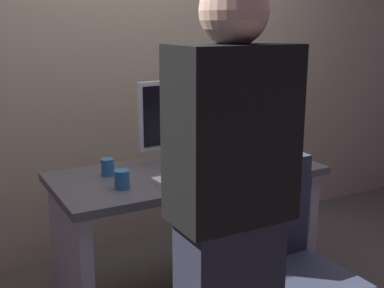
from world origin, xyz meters
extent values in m
cube|color=tan|center=(0.00, 0.85, 1.50)|extent=(6.40, 0.10, 3.00)
cube|color=#4C4C51|center=(0.00, 0.00, 0.72)|extent=(1.39, 0.65, 0.04)
cube|color=#B2B2B7|center=(-0.64, 0.00, 0.35)|extent=(0.06, 0.57, 0.70)
cube|color=#B2B2B7|center=(0.64, 0.00, 0.35)|extent=(0.06, 0.57, 0.70)
cube|color=#33384C|center=(0.07, -0.80, 0.46)|extent=(0.44, 0.44, 0.08)
cube|color=#33384C|center=(0.07, -0.61, 0.72)|extent=(0.40, 0.06, 0.44)
cube|color=black|center=(-0.30, -0.88, 1.14)|extent=(0.40, 0.24, 0.58)
sphere|color=beige|center=(-0.30, -0.88, 1.53)|extent=(0.22, 0.22, 0.22)
cube|color=silver|center=(0.06, 0.16, 0.75)|extent=(0.21, 0.16, 0.02)
cube|color=silver|center=(0.06, 0.16, 0.80)|extent=(0.04, 0.03, 0.08)
cube|color=silver|center=(0.06, 0.16, 1.02)|extent=(0.54, 0.08, 0.36)
cube|color=black|center=(0.05, 0.14, 1.02)|extent=(0.50, 0.05, 0.32)
cube|color=white|center=(-0.03, -0.14, 0.75)|extent=(0.44, 0.15, 0.02)
ellipsoid|color=black|center=(0.26, -0.12, 0.76)|extent=(0.06, 0.10, 0.03)
cylinder|color=#3372B2|center=(-0.41, -0.12, 0.79)|extent=(0.07, 0.07, 0.09)
cylinder|color=#3372B2|center=(-0.40, 0.11, 0.79)|extent=(0.07, 0.07, 0.09)
cube|color=#3359A5|center=(0.40, 0.07, 0.76)|extent=(0.22, 0.17, 0.03)
cube|color=black|center=(0.40, 0.08, 0.79)|extent=(0.22, 0.17, 0.04)
cube|color=#338C59|center=(0.42, 0.08, 0.83)|extent=(0.17, 0.14, 0.04)
cube|color=white|center=(0.41, 0.09, 0.87)|extent=(0.20, 0.14, 0.03)
cube|color=red|center=(0.42, 0.06, 0.89)|extent=(0.21, 0.14, 0.02)
cube|color=gold|center=(0.40, 0.06, 0.92)|extent=(0.19, 0.13, 0.02)
cube|color=black|center=(0.45, -0.15, 0.75)|extent=(0.11, 0.16, 0.01)
camera|label=1|loc=(-1.17, -2.19, 1.49)|focal=46.23mm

